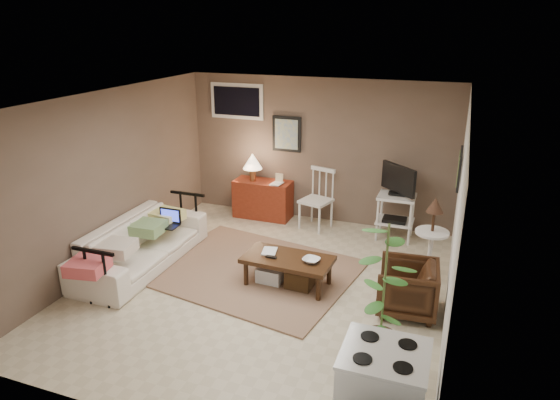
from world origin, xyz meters
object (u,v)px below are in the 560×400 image
at_px(spindle_chair, 316,201).
at_px(tv_stand, 396,201).
at_px(sofa, 141,237).
at_px(potted_plant, 384,290).
at_px(red_console, 262,195).
at_px(side_table, 432,230).
at_px(stove, 382,397).
at_px(coffee_table, 287,269).
at_px(armchair, 407,286).

height_order(spindle_chair, tv_stand, tv_stand).
xyz_separation_m(sofa, potted_plant, (3.47, -0.97, 0.38)).
height_order(red_console, side_table, side_table).
relative_size(side_table, stove, 1.32).
distance_m(coffee_table, spindle_chair, 2.02).
relative_size(potted_plant, stove, 1.75).
xyz_separation_m(tv_stand, stove, (0.46, -4.12, -0.20)).
bearing_deg(side_table, red_console, 155.58).
bearing_deg(potted_plant, red_console, 128.51).
bearing_deg(sofa, red_console, -21.29).
relative_size(red_console, stove, 1.30).
bearing_deg(coffee_table, tv_stand, 61.40).
bearing_deg(sofa, stove, -118.59).
distance_m(armchair, stove, 2.04).
distance_m(spindle_chair, armchair, 2.70).
bearing_deg(side_table, tv_stand, 117.27).
height_order(coffee_table, spindle_chair, spindle_chair).
bearing_deg(spindle_chair, side_table, -32.30).
distance_m(red_console, spindle_chair, 1.02).
relative_size(armchair, potted_plant, 0.45).
bearing_deg(armchair, sofa, -93.60).
bearing_deg(red_console, spindle_chair, -6.98).
xyz_separation_m(spindle_chair, potted_plant, (1.57, -3.12, 0.35)).
bearing_deg(armchair, tv_stand, -172.88).
bearing_deg(coffee_table, side_table, 25.45).
bearing_deg(spindle_chair, tv_stand, -0.47).
xyz_separation_m(red_console, stove, (2.75, -4.25, 0.04)).
bearing_deg(sofa, spindle_chair, -41.49).
distance_m(sofa, red_console, 2.44).
relative_size(spindle_chair, armchair, 1.45).
height_order(coffee_table, red_console, red_console).
distance_m(red_console, stove, 5.07).
bearing_deg(sofa, tv_stand, -56.08).
bearing_deg(tv_stand, potted_plant, -84.69).
bearing_deg(tv_stand, coffee_table, -118.60).
distance_m(tv_stand, potted_plant, 3.13).
distance_m(spindle_chair, stove, 4.48).
relative_size(sofa, tv_stand, 1.85).
relative_size(coffee_table, tv_stand, 0.97).
relative_size(coffee_table, sofa, 0.52).
relative_size(sofa, side_table, 1.92).
distance_m(sofa, spindle_chair, 2.87).
bearing_deg(red_console, side_table, -24.42).
xyz_separation_m(side_table, potted_plant, (-0.32, -1.93, 0.10)).
height_order(spindle_chair, armchair, spindle_chair).
xyz_separation_m(coffee_table, tv_stand, (1.09, 1.99, 0.39)).
bearing_deg(red_console, stove, -57.11).
height_order(tv_stand, stove, tv_stand).
relative_size(side_table, armchair, 1.68).
bearing_deg(coffee_table, potted_plant, -39.16).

